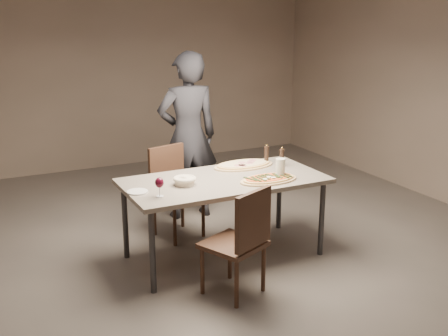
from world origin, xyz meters
name	(u,v)px	position (x,y,z in m)	size (l,w,h in m)	color
room	(224,107)	(0.00, 0.00, 1.40)	(7.00, 7.00, 7.00)	#5C544F
dining_table	(224,185)	(0.00, 0.00, 0.69)	(1.80, 0.90, 0.75)	gray
zucchini_pizza	(269,179)	(0.33, -0.23, 0.77)	(0.54, 0.30, 0.05)	tan
ham_pizza	(244,165)	(0.35, 0.28, 0.77)	(0.61, 0.34, 0.04)	tan
bread_basket	(185,180)	(-0.39, -0.01, 0.79)	(0.20, 0.20, 0.07)	beige
oil_dish	(281,179)	(0.44, -0.25, 0.76)	(0.12, 0.12, 0.01)	white
pepper_mill_left	(267,155)	(0.60, 0.27, 0.84)	(0.05, 0.05, 0.19)	black
pepper_mill_right	(282,157)	(0.69, 0.13, 0.84)	(0.05, 0.05, 0.19)	black
carafe	(280,168)	(0.47, -0.20, 0.84)	(0.09, 0.09, 0.18)	silver
wine_glass	(159,183)	(-0.69, -0.21, 0.86)	(0.07, 0.07, 0.16)	silver
side_plate	(137,192)	(-0.81, -0.03, 0.76)	(0.18, 0.18, 0.01)	white
chair_near	(242,237)	(-0.21, -0.73, 0.51)	(0.56, 0.56, 0.90)	#3A2418
chair_far	(173,186)	(-0.21, 0.71, 0.51)	(0.52, 0.52, 0.90)	#3A2418
diner	(188,136)	(0.12, 1.12, 0.90)	(0.66, 0.43, 1.80)	black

